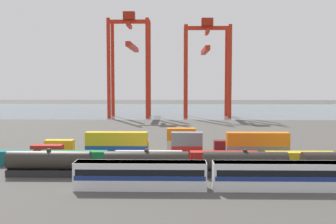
{
  "coord_description": "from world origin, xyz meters",
  "views": [
    {
      "loc": [
        -6.71,
        -79.97,
        15.19
      ],
      "look_at": [
        -8.82,
        18.83,
        7.72
      ],
      "focal_mm": 43.95,
      "sensor_mm": 36.0,
      "label": 1
    }
  ],
  "objects_px": {
    "passenger_train": "(279,175)",
    "shipping_container_4": "(300,159)",
    "shipping_container_7": "(47,151)",
    "gantry_crane_central": "(207,58)",
    "shipping_container_15": "(120,146)",
    "gantry_crane_west": "(130,54)",
    "freight_tank_row": "(196,164)"
  },
  "relations": [
    {
      "from": "shipping_container_7",
      "to": "freight_tank_row",
      "type": "bearing_deg",
      "value": -28.06
    },
    {
      "from": "passenger_train",
      "to": "gantry_crane_west",
      "type": "height_order",
      "value": "gantry_crane_west"
    },
    {
      "from": "shipping_container_4",
      "to": "gantry_crane_west",
      "type": "xyz_separation_m",
      "value": [
        -41.99,
        103.86,
        25.26
      ]
    },
    {
      "from": "freight_tank_row",
      "to": "shipping_container_7",
      "type": "xyz_separation_m",
      "value": [
        -28.61,
        15.25,
        -0.77
      ]
    },
    {
      "from": "passenger_train",
      "to": "shipping_container_4",
      "type": "distance_m",
      "value": 17.82
    },
    {
      "from": "passenger_train",
      "to": "freight_tank_row",
      "type": "distance_m",
      "value": 13.71
    },
    {
      "from": "freight_tank_row",
      "to": "shipping_container_15",
      "type": "relative_size",
      "value": 4.98
    },
    {
      "from": "shipping_container_7",
      "to": "passenger_train",
      "type": "bearing_deg",
      "value": -29.94
    },
    {
      "from": "freight_tank_row",
      "to": "shipping_container_15",
      "type": "distance_m",
      "value": 26.85
    },
    {
      "from": "freight_tank_row",
      "to": "gantry_crane_west",
      "type": "relative_size",
      "value": 1.37
    },
    {
      "from": "shipping_container_7",
      "to": "gantry_crane_central",
      "type": "relative_size",
      "value": 0.15
    },
    {
      "from": "shipping_container_7",
      "to": "gantry_crane_central",
      "type": "bearing_deg",
      "value": 68.35
    },
    {
      "from": "shipping_container_15",
      "to": "gantry_crane_central",
      "type": "distance_m",
      "value": 95.76
    },
    {
      "from": "shipping_container_4",
      "to": "shipping_container_15",
      "type": "xyz_separation_m",
      "value": [
        -34.1,
        13.88,
        0.0
      ]
    },
    {
      "from": "passenger_train",
      "to": "shipping_container_15",
      "type": "height_order",
      "value": "passenger_train"
    },
    {
      "from": "passenger_train",
      "to": "gantry_crane_central",
      "type": "distance_m",
      "value": 121.53
    },
    {
      "from": "freight_tank_row",
      "to": "shipping_container_4",
      "type": "relative_size",
      "value": 4.98
    },
    {
      "from": "passenger_train",
      "to": "gantry_crane_central",
      "type": "bearing_deg",
      "value": 90.8
    },
    {
      "from": "passenger_train",
      "to": "gantry_crane_west",
      "type": "xyz_separation_m",
      "value": [
        -34.3,
        119.92,
        24.41
      ]
    },
    {
      "from": "shipping_container_4",
      "to": "gantry_crane_west",
      "type": "bearing_deg",
      "value": 112.01
    },
    {
      "from": "gantry_crane_central",
      "to": "passenger_train",
      "type": "bearing_deg",
      "value": -89.2
    },
    {
      "from": "passenger_train",
      "to": "shipping_container_15",
      "type": "relative_size",
      "value": 4.74
    },
    {
      "from": "passenger_train",
      "to": "shipping_container_7",
      "type": "bearing_deg",
      "value": 150.06
    },
    {
      "from": "passenger_train",
      "to": "gantry_crane_west",
      "type": "bearing_deg",
      "value": 105.96
    },
    {
      "from": "passenger_train",
      "to": "gantry_crane_west",
      "type": "distance_m",
      "value": 127.09
    },
    {
      "from": "shipping_container_7",
      "to": "gantry_crane_central",
      "type": "xyz_separation_m",
      "value": [
        38.25,
        96.34,
        23.8
      ]
    },
    {
      "from": "shipping_container_15",
      "to": "gantry_crane_west",
      "type": "xyz_separation_m",
      "value": [
        -7.89,
        89.98,
        25.26
      ]
    },
    {
      "from": "gantry_crane_west",
      "to": "shipping_container_7",
      "type": "bearing_deg",
      "value": -93.32
    },
    {
      "from": "gantry_crane_west",
      "to": "gantry_crane_central",
      "type": "bearing_deg",
      "value": -1.03
    },
    {
      "from": "shipping_container_15",
      "to": "gantry_crane_west",
      "type": "height_order",
      "value": "gantry_crane_west"
    },
    {
      "from": "passenger_train",
      "to": "shipping_container_15",
      "type": "bearing_deg",
      "value": 131.42
    },
    {
      "from": "shipping_container_15",
      "to": "gantry_crane_west",
      "type": "distance_m",
      "value": 93.79
    }
  ]
}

